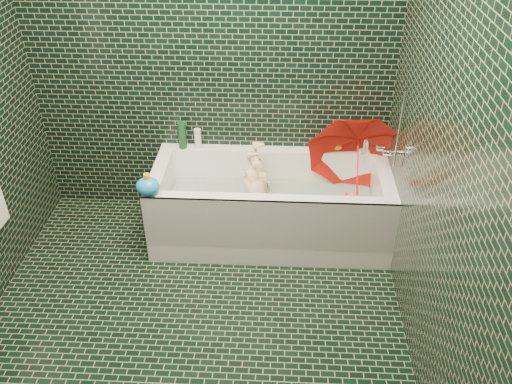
# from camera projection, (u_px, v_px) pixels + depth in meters

# --- Properties ---
(floor) EXTENTS (2.80, 2.80, 0.00)m
(floor) POSITION_uv_depth(u_px,v_px,m) (191.00, 335.00, 3.29)
(floor) COLOR black
(floor) RESTS_ON ground
(wall_back) EXTENTS (2.80, 0.00, 2.80)m
(wall_back) POSITION_uv_depth(u_px,v_px,m) (210.00, 56.00, 3.75)
(wall_back) COLOR black
(wall_back) RESTS_ON floor
(wall_right) EXTENTS (0.00, 2.80, 2.80)m
(wall_right) POSITION_uv_depth(u_px,v_px,m) (448.00, 165.00, 2.54)
(wall_right) COLOR black
(wall_right) RESTS_ON floor
(bathtub) EXTENTS (1.70, 0.75, 0.55)m
(bathtub) POSITION_uv_depth(u_px,v_px,m) (270.00, 212.00, 3.99)
(bathtub) COLOR white
(bathtub) RESTS_ON floor
(bath_mat) EXTENTS (1.35, 0.47, 0.01)m
(bath_mat) POSITION_uv_depth(u_px,v_px,m) (270.00, 217.00, 4.04)
(bath_mat) COLOR green
(bath_mat) RESTS_ON bathtub
(water) EXTENTS (1.48, 0.53, 0.00)m
(water) POSITION_uv_depth(u_px,v_px,m) (271.00, 201.00, 3.96)
(water) COLOR silver
(water) RESTS_ON bathtub
(faucet) EXTENTS (0.18, 0.19, 0.55)m
(faucet) POSITION_uv_depth(u_px,v_px,m) (392.00, 148.00, 3.65)
(faucet) COLOR silver
(faucet) RESTS_ON wall_right
(child) EXTENTS (0.89, 0.55, 0.27)m
(child) POSITION_uv_depth(u_px,v_px,m) (259.00, 198.00, 3.97)
(child) COLOR beige
(child) RESTS_ON bathtub
(umbrella) EXTENTS (0.84, 0.92, 0.86)m
(umbrella) POSITION_uv_depth(u_px,v_px,m) (358.00, 167.00, 3.80)
(umbrella) COLOR red
(umbrella) RESTS_ON bathtub
(soap_bottle_a) EXTENTS (0.13, 0.13, 0.28)m
(soap_bottle_a) POSITION_uv_depth(u_px,v_px,m) (364.00, 153.00, 4.03)
(soap_bottle_a) COLOR white
(soap_bottle_a) RESTS_ON bathtub
(soap_bottle_b) EXTENTS (0.11, 0.12, 0.19)m
(soap_bottle_b) POSITION_uv_depth(u_px,v_px,m) (379.00, 151.00, 4.06)
(soap_bottle_b) COLOR #4B1F77
(soap_bottle_b) RESTS_ON bathtub
(soap_bottle_c) EXTENTS (0.15, 0.15, 0.18)m
(soap_bottle_c) POSITION_uv_depth(u_px,v_px,m) (371.00, 151.00, 4.06)
(soap_bottle_c) COLOR #124122
(soap_bottle_c) RESTS_ON bathtub
(bottle_right_tall) EXTENTS (0.07, 0.07, 0.22)m
(bottle_right_tall) POSITION_uv_depth(u_px,v_px,m) (368.00, 137.00, 4.01)
(bottle_right_tall) COLOR #124122
(bottle_right_tall) RESTS_ON bathtub
(bottle_right_pump) EXTENTS (0.07, 0.07, 0.20)m
(bottle_right_pump) POSITION_uv_depth(u_px,v_px,m) (366.00, 141.00, 3.99)
(bottle_right_pump) COLOR silver
(bottle_right_pump) RESTS_ON bathtub
(bottle_left_tall) EXTENTS (0.07, 0.07, 0.21)m
(bottle_left_tall) POSITION_uv_depth(u_px,v_px,m) (182.00, 135.00, 4.04)
(bottle_left_tall) COLOR #124122
(bottle_left_tall) RESTS_ON bathtub
(bottle_left_short) EXTENTS (0.06, 0.06, 0.16)m
(bottle_left_short) POSITION_uv_depth(u_px,v_px,m) (198.00, 139.00, 4.06)
(bottle_left_short) COLOR white
(bottle_left_short) RESTS_ON bathtub
(rubber_duck) EXTENTS (0.13, 0.10, 0.10)m
(rubber_duck) POSITION_uv_depth(u_px,v_px,m) (338.00, 145.00, 4.05)
(rubber_duck) COLOR orange
(rubber_duck) RESTS_ON bathtub
(bath_toy) EXTENTS (0.18, 0.16, 0.16)m
(bath_toy) POSITION_uv_depth(u_px,v_px,m) (148.00, 186.00, 3.54)
(bath_toy) COLOR #177FD3
(bath_toy) RESTS_ON bathtub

